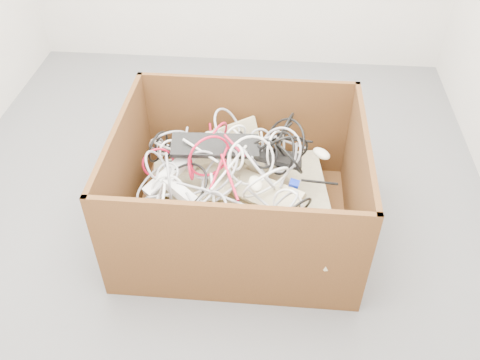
# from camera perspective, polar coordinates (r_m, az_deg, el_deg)

# --- Properties ---
(ground) EXTENTS (3.00, 3.00, 0.00)m
(ground) POSITION_cam_1_polar(r_m,az_deg,el_deg) (2.85, -2.74, -1.09)
(ground) COLOR #59595C
(ground) RESTS_ON ground
(cardboard_box) EXTENTS (1.14, 0.95, 0.61)m
(cardboard_box) POSITION_cam_1_polar(r_m,az_deg,el_deg) (2.54, -0.37, -2.72)
(cardboard_box) COLOR #3C220F
(cardboard_box) RESTS_ON ground
(keyboard_pile) EXTENTS (0.98, 0.89, 0.37)m
(keyboard_pile) POSITION_cam_1_polar(r_m,az_deg,el_deg) (2.48, -0.10, -0.31)
(keyboard_pile) COLOR beige
(keyboard_pile) RESTS_ON cardboard_box
(mice_scatter) EXTENTS (0.76, 0.66, 0.21)m
(mice_scatter) POSITION_cam_1_polar(r_m,az_deg,el_deg) (2.38, -0.56, -0.10)
(mice_scatter) COLOR beige
(mice_scatter) RESTS_ON keyboard_pile
(power_strip_left) EXTENTS (0.24, 0.28, 0.13)m
(power_strip_left) POSITION_cam_1_polar(r_m,az_deg,el_deg) (2.41, -7.72, 0.84)
(power_strip_left) COLOR silver
(power_strip_left) RESTS_ON keyboard_pile
(power_strip_right) EXTENTS (0.25, 0.21, 0.09)m
(power_strip_right) POSITION_cam_1_polar(r_m,az_deg,el_deg) (2.31, -6.03, -1.91)
(power_strip_right) COLOR silver
(power_strip_right) RESTS_ON keyboard_pile
(vga_plug) EXTENTS (0.05, 0.05, 0.03)m
(vga_plug) POSITION_cam_1_polar(r_m,az_deg,el_deg) (2.35, 6.09, -0.39)
(vga_plug) COLOR #0B20A9
(vga_plug) RESTS_ON keyboard_pile
(cable_tangle) EXTENTS (1.00, 0.88, 0.41)m
(cable_tangle) POSITION_cam_1_polar(r_m,az_deg,el_deg) (2.38, -2.03, 1.35)
(cable_tangle) COLOR #B30C29
(cable_tangle) RESTS_ON keyboard_pile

